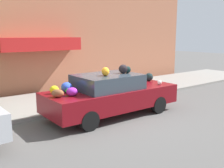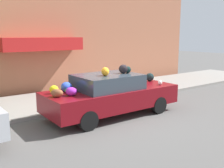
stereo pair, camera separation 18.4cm
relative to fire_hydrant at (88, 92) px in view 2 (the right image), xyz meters
The scene contains 5 objects.
ground_plane 1.82m from the fire_hydrant, 93.98° to the right, with size 60.00×60.00×0.00m, color #565451.
sidewalk_curb 1.03m from the fire_hydrant, 97.42° to the left, with size 24.00×3.20×0.11m.
building_facade 3.76m from the fire_hydrant, 92.80° to the left, with size 18.00×1.20×5.03m.
fire_hydrant is the anchor object (origin of this frame).
art_car 1.72m from the fire_hydrant, 95.84° to the right, with size 4.38×1.75×1.63m.
Camera 2 is at (-4.87, -6.51, 2.55)m, focal length 42.00 mm.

